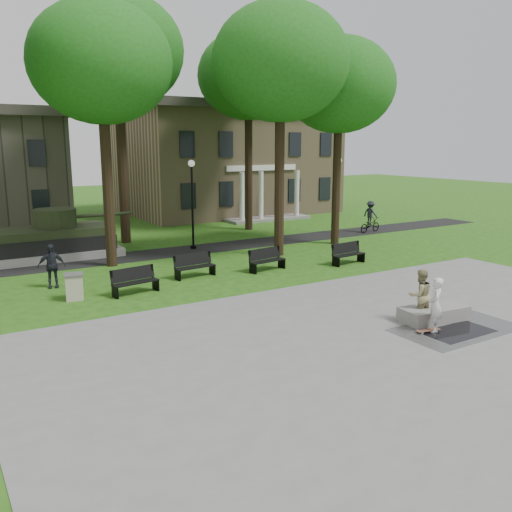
% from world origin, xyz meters
% --- Properties ---
extents(ground, '(120.00, 120.00, 0.00)m').
position_xyz_m(ground, '(0.00, 0.00, 0.00)').
color(ground, '#214C11').
rests_on(ground, ground).
extents(plaza, '(22.00, 16.00, 0.02)m').
position_xyz_m(plaza, '(0.00, -5.00, 0.01)').
color(plaza, gray).
rests_on(plaza, ground).
extents(footpath, '(44.00, 2.60, 0.01)m').
position_xyz_m(footpath, '(0.00, 12.00, 0.01)').
color(footpath, black).
rests_on(footpath, ground).
extents(building_right, '(17.00, 12.00, 8.60)m').
position_xyz_m(building_right, '(10.00, 26.00, 4.34)').
color(building_right, '#9E8460').
rests_on(building_right, ground).
extents(tree_1, '(6.20, 6.20, 11.63)m').
position_xyz_m(tree_1, '(-4.50, 10.50, 8.95)').
color(tree_1, black).
rests_on(tree_1, ground).
extents(tree_2, '(6.60, 6.60, 12.16)m').
position_xyz_m(tree_2, '(3.50, 8.50, 9.32)').
color(tree_2, black).
rests_on(tree_2, ground).
extents(tree_3, '(6.00, 6.00, 11.19)m').
position_xyz_m(tree_3, '(8.00, 9.50, 8.60)').
color(tree_3, black).
rests_on(tree_3, ground).
extents(tree_4, '(7.20, 7.20, 13.50)m').
position_xyz_m(tree_4, '(-2.00, 16.00, 10.39)').
color(tree_4, black).
rests_on(tree_4, ground).
extents(tree_5, '(6.40, 6.40, 12.44)m').
position_xyz_m(tree_5, '(6.50, 16.50, 9.67)').
color(tree_5, black).
rests_on(tree_5, ground).
extents(lamp_mid, '(0.36, 0.36, 4.73)m').
position_xyz_m(lamp_mid, '(0.50, 12.30, 2.79)').
color(lamp_mid, black).
rests_on(lamp_mid, ground).
extents(lamp_right, '(0.36, 0.36, 4.73)m').
position_xyz_m(lamp_right, '(10.50, 12.30, 2.79)').
color(lamp_right, black).
rests_on(lamp_right, ground).
extents(tank_monument, '(7.45, 3.40, 2.40)m').
position_xyz_m(tank_monument, '(-6.46, 14.00, 0.86)').
color(tank_monument, gray).
rests_on(tank_monument, ground).
extents(puddle, '(2.20, 1.20, 0.00)m').
position_xyz_m(puddle, '(1.64, -3.94, 0.02)').
color(puddle, black).
rests_on(puddle, plaza).
extents(concrete_block, '(2.30, 1.23, 0.45)m').
position_xyz_m(concrete_block, '(1.86, -2.80, 0.24)').
color(concrete_block, gray).
rests_on(concrete_block, plaza).
extents(skateboard, '(0.80, 0.34, 0.07)m').
position_xyz_m(skateboard, '(0.85, -3.47, 0.06)').
color(skateboard, brown).
rests_on(skateboard, plaza).
extents(skateboarder, '(0.71, 0.70, 1.65)m').
position_xyz_m(skateboarder, '(1.07, -3.49, 0.85)').
color(skateboarder, silver).
rests_on(skateboarder, plaza).
extents(friend_watching, '(0.93, 0.79, 1.68)m').
position_xyz_m(friend_watching, '(1.45, -2.56, 0.86)').
color(friend_watching, '#989062').
rests_on(friend_watching, plaza).
extents(pedestrian_walker, '(1.08, 0.58, 1.75)m').
position_xyz_m(pedestrian_walker, '(-7.66, 7.88, 0.87)').
color(pedestrian_walker, black).
rests_on(pedestrian_walker, ground).
extents(cyclist, '(1.86, 1.09, 2.01)m').
position_xyz_m(cyclist, '(12.45, 11.39, 0.82)').
color(cyclist, black).
rests_on(cyclist, ground).
extents(park_bench_0, '(1.85, 0.80, 1.00)m').
position_xyz_m(park_bench_0, '(-5.19, 5.34, 0.52)').
color(park_bench_0, black).
rests_on(park_bench_0, ground).
extents(park_bench_1, '(1.83, 0.69, 1.00)m').
position_xyz_m(park_bench_1, '(-2.16, 6.53, 0.52)').
color(park_bench_1, black).
rests_on(park_bench_1, ground).
extents(park_bench_2, '(1.85, 0.78, 1.00)m').
position_xyz_m(park_bench_2, '(1.12, 5.95, 0.52)').
color(park_bench_2, black).
rests_on(park_bench_2, ground).
extents(park_bench_3, '(1.84, 0.70, 1.00)m').
position_xyz_m(park_bench_3, '(5.11, 5.09, 0.52)').
color(park_bench_3, black).
rests_on(park_bench_3, ground).
extents(trash_bin, '(0.78, 0.78, 0.96)m').
position_xyz_m(trash_bin, '(-7.33, 5.74, 0.49)').
color(trash_bin, '#BCB59B').
rests_on(trash_bin, ground).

